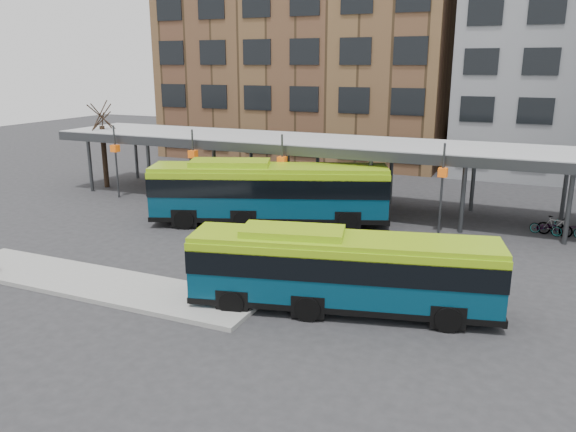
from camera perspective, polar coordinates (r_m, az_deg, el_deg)
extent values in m
plane|color=#28282B|center=(23.41, -3.62, -6.53)|extent=(120.00, 120.00, 0.00)
cube|color=gray|center=(24.09, -18.79, -6.48)|extent=(14.00, 3.00, 0.18)
cube|color=#999B9E|center=(34.14, 6.33, 7.29)|extent=(40.00, 6.00, 0.35)
cube|color=#383A3D|center=(31.34, 4.66, 6.34)|extent=(40.00, 0.15, 0.55)
cylinder|color=#383A3D|center=(41.46, -19.47, 4.97)|extent=(0.24, 0.24, 3.80)
cylinder|color=#383A3D|center=(45.19, -15.18, 6.10)|extent=(0.24, 0.24, 3.80)
cylinder|color=#383A3D|center=(38.26, -13.93, 4.60)|extent=(0.24, 0.24, 3.80)
cylinder|color=#383A3D|center=(42.27, -9.83, 5.80)|extent=(0.24, 0.24, 3.80)
cylinder|color=#383A3D|center=(35.48, -7.47, 4.11)|extent=(0.24, 0.24, 3.80)
cylinder|color=#383A3D|center=(39.77, -3.77, 5.41)|extent=(0.24, 0.24, 3.80)
cylinder|color=#383A3D|center=(33.22, -0.03, 3.48)|extent=(0.24, 0.24, 3.80)
cylinder|color=#383A3D|center=(37.77, 3.02, 4.89)|extent=(0.24, 0.24, 3.80)
cylinder|color=#383A3D|center=(31.59, 8.32, 2.70)|extent=(0.24, 0.24, 3.80)
cylinder|color=#383A3D|center=(36.35, 10.43, 4.25)|extent=(0.24, 0.24, 3.80)
cylinder|color=#383A3D|center=(30.70, 17.34, 1.80)|extent=(0.24, 0.24, 3.80)
cylinder|color=#383A3D|center=(35.58, 18.29, 3.50)|extent=(0.24, 0.24, 3.80)
cylinder|color=#383A3D|center=(30.62, 26.64, 0.82)|extent=(0.24, 0.24, 3.80)
cylinder|color=#383A3D|center=(35.50, 26.33, 2.65)|extent=(0.24, 0.24, 3.80)
cylinder|color=#383A3D|center=(38.81, -17.06, 5.28)|extent=(0.12, 0.12, 4.80)
cube|color=#DE560D|center=(38.68, -17.16, 6.59)|extent=(0.45, 0.45, 0.45)
cylinder|color=#383A3D|center=(35.24, -9.57, 4.78)|extent=(0.12, 0.12, 4.80)
cube|color=#DE560D|center=(35.10, -9.63, 6.23)|extent=(0.45, 0.45, 0.45)
cylinder|color=#383A3D|center=(32.40, -0.60, 4.08)|extent=(0.12, 0.12, 4.80)
cube|color=#DE560D|center=(32.24, -0.60, 5.65)|extent=(0.45, 0.45, 0.45)
cylinder|color=#383A3D|center=(29.94, 15.34, 2.60)|extent=(0.12, 0.12, 4.80)
cube|color=#DE560D|center=(29.76, 15.46, 4.29)|extent=(0.45, 0.45, 0.45)
cylinder|color=black|center=(42.51, -18.14, 5.73)|extent=(0.36, 0.36, 4.40)
cylinder|color=black|center=(42.12, -18.33, 9.21)|extent=(0.08, 1.63, 1.59)
cylinder|color=black|center=(42.27, -18.34, 9.23)|extent=(1.63, 0.13, 1.59)
cylinder|color=black|center=(42.25, -18.54, 9.21)|extent=(0.15, 1.63, 1.59)
cylinder|color=black|center=(42.12, -18.52, 9.19)|extent=(1.63, 0.10, 1.59)
cube|color=brown|center=(55.12, 2.37, 17.65)|extent=(26.00, 14.00, 22.00)
cube|color=#06354C|center=(20.24, 5.56, -5.73)|extent=(11.11, 4.73, 2.27)
cube|color=black|center=(20.08, 5.60, -4.52)|extent=(11.17, 4.79, 0.86)
cube|color=#89B712|center=(19.84, 5.65, -2.42)|extent=(11.09, 4.64, 0.18)
cube|color=#89B712|center=(19.99, 0.48, -1.66)|extent=(3.91, 2.43, 0.32)
cube|color=black|center=(20.63, 5.49, -8.39)|extent=(11.18, 4.79, 0.22)
cylinder|color=black|center=(19.69, 15.95, -10.06)|extent=(0.95, 0.47, 0.91)
cylinder|color=black|center=(21.70, 15.41, -7.59)|extent=(0.95, 0.47, 0.91)
cylinder|color=black|center=(19.72, 2.02, -9.39)|extent=(0.95, 0.47, 0.91)
cylinder|color=black|center=(21.73, 2.86, -6.99)|extent=(0.95, 0.47, 0.91)
cylinder|color=black|center=(20.24, -5.72, -8.79)|extent=(0.95, 0.47, 0.91)
cylinder|color=black|center=(22.21, -4.16, -6.51)|extent=(0.95, 0.47, 0.91)
cube|color=#06354C|center=(31.05, -1.93, 2.30)|extent=(13.00, 7.10, 2.68)
cube|color=black|center=(30.94, -1.94, 3.26)|extent=(13.07, 7.18, 1.02)
cube|color=#89B712|center=(30.76, -1.95, 4.93)|extent=(12.96, 7.00, 0.21)
cube|color=#89B712|center=(30.97, -5.94, 5.33)|extent=(4.70, 3.34, 0.38)
cube|color=black|center=(31.35, -1.91, 0.13)|extent=(13.08, 7.18, 0.26)
cylinder|color=black|center=(30.03, 6.09, -0.56)|extent=(1.12, 0.68, 1.07)
cylinder|color=black|center=(32.56, 5.83, 0.69)|extent=(1.12, 0.68, 1.07)
cylinder|color=black|center=(30.21, -4.54, -0.42)|extent=(1.12, 0.68, 1.07)
cylinder|color=black|center=(32.72, -3.98, 0.81)|extent=(1.12, 0.68, 1.07)
cylinder|color=black|center=(30.78, -10.50, -0.34)|extent=(1.12, 0.68, 1.07)
cylinder|color=black|center=(33.25, -9.50, 0.87)|extent=(1.12, 0.68, 1.07)
imported|color=slate|center=(32.23, 24.76, -1.01)|extent=(1.73, 0.96, 0.86)
imported|color=slate|center=(32.18, 25.49, -0.95)|extent=(1.80, 0.85, 1.04)
imported|color=slate|center=(32.33, 26.54, -1.17)|extent=(1.67, 0.66, 0.86)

